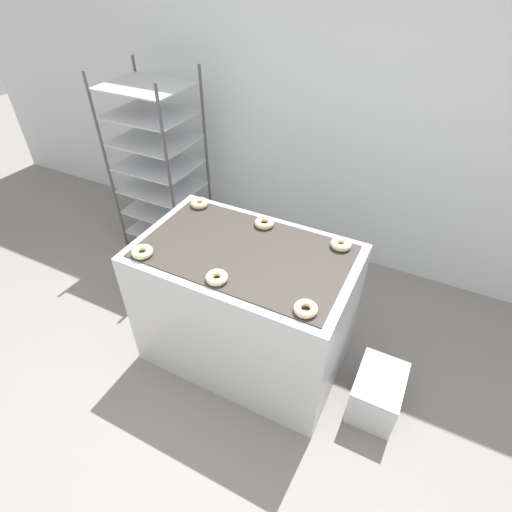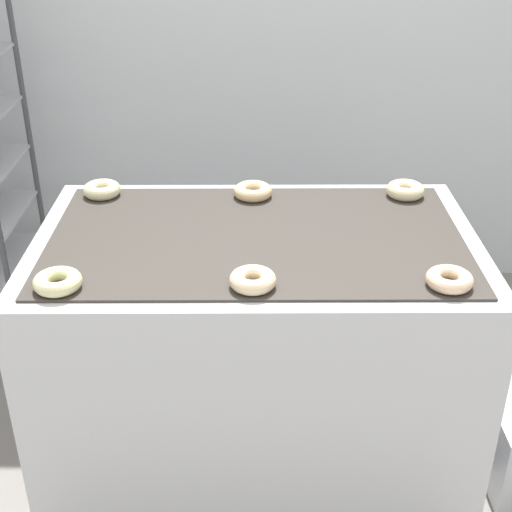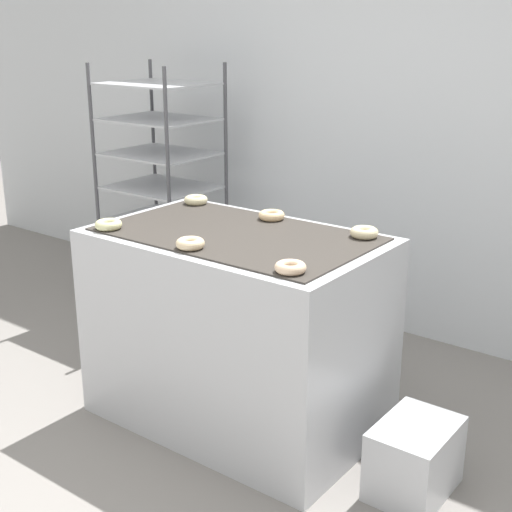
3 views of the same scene
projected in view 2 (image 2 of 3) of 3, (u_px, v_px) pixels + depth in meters
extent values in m
cube|color=silver|center=(254.00, 0.00, 3.19)|extent=(8.00, 0.05, 2.80)
cube|color=silver|center=(256.00, 366.00, 2.35)|extent=(1.33, 0.82, 0.94)
cube|color=#38332D|center=(256.00, 237.00, 2.12)|extent=(1.22, 0.72, 0.01)
cube|color=#262628|center=(392.00, 393.00, 1.93)|extent=(0.12, 0.07, 0.10)
cylinder|color=#4C4C51|center=(31.00, 148.00, 3.19)|extent=(0.02, 0.02, 1.63)
torus|color=beige|center=(58.00, 282.00, 1.84)|extent=(0.13, 0.13, 0.04)
torus|color=beige|center=(253.00, 280.00, 1.85)|extent=(0.12, 0.12, 0.04)
torus|color=beige|center=(449.00, 279.00, 1.85)|extent=(0.12, 0.12, 0.04)
torus|color=beige|center=(102.00, 190.00, 2.37)|extent=(0.12, 0.12, 0.04)
torus|color=beige|center=(253.00, 191.00, 2.36)|extent=(0.13, 0.13, 0.04)
torus|color=beige|center=(405.00, 190.00, 2.37)|extent=(0.13, 0.13, 0.04)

